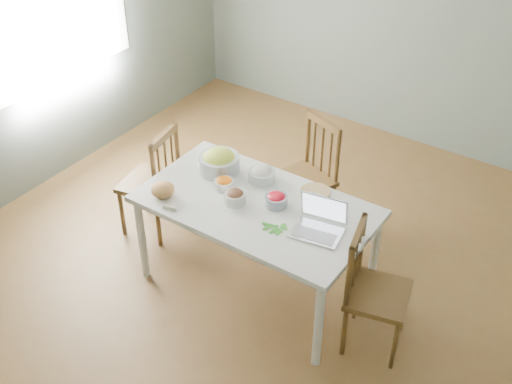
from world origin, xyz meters
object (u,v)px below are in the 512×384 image
Objects in this scene: chair_right at (379,292)px; bowl_squash at (219,161)px; dining_table at (256,245)px; laptop at (317,220)px; bread_boule at (163,190)px; chair_far at (304,178)px; chair_left at (149,180)px.

chair_right is 3.10× the size of bowl_squash.
dining_table is 0.68m from bowl_squash.
bowl_squash is at bearing 156.63° from laptop.
dining_table is at bearing 26.38° from bread_boule.
chair_far is 2.94× the size of laptop.
chair_right is at bearing -1.01° from dining_table.
chair_left is 2.11m from chair_right.
dining_table is at bearing 164.39° from laptop.
chair_far reaches higher than chair_right.
bowl_squash is (-0.36, -0.65, 0.37)m from chair_far.
laptop reaches higher than dining_table.
laptop is at bearing 74.35° from chair_left.
dining_table is 0.72m from laptop.
chair_far reaches higher than dining_table.
chair_right is 1.65m from bread_boule.
bread_boule is (-1.59, -0.28, 0.35)m from chair_right.
bowl_squash is 0.93× the size of laptop.
laptop reaches higher than bread_boule.
chair_far is at bearing 38.02° from chair_right.
bowl_squash reaches higher than dining_table.
bread_boule is at bearing 85.96° from chair_right.
chair_left is at bearing -124.13° from chair_far.
bowl_squash is at bearing 68.21° from chair_right.
bread_boule is (0.52, -0.38, 0.34)m from chair_left.
chair_far is (-0.09, 0.83, 0.10)m from dining_table.
dining_table is 0.80m from bread_boule.
dining_table is 1.70× the size of chair_left.
laptop reaches higher than chair_left.
dining_table is 5.39× the size of bowl_squash.
chair_right is at bearing 9.96° from bread_boule.
dining_table is 1.13m from chair_left.
dining_table is 1.74× the size of chair_right.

